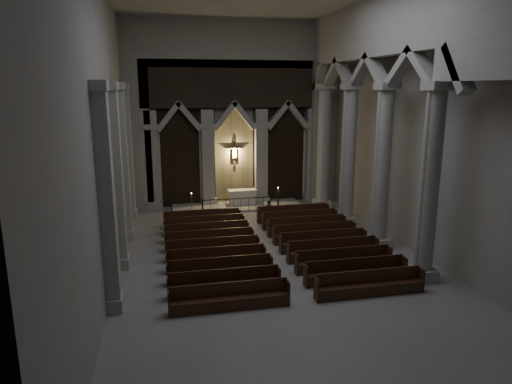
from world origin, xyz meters
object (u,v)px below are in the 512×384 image
candle_stand_left (192,210)px  pews (269,248)px  candle_stand_right (278,204)px  altar_rail (241,203)px  worshipper (269,211)px  altar (242,197)px

candle_stand_left → pews: candle_stand_left is taller
candle_stand_right → altar_rail: bearing=178.3°
pews → candle_stand_left: bearing=112.6°
candle_stand_left → candle_stand_right: candle_stand_right is taller
altar_rail → pews: 7.63m
candle_stand_left → worshipper: candle_stand_left is taller
candle_stand_right → pews: (-2.41, -7.55, -0.10)m
worshipper → pews: bearing=-87.3°
altar → pews: size_ratio=0.18×
altar_rail → candle_stand_left: 3.12m
altar → candle_stand_left: (-3.50, -1.75, -0.24)m
pews → candle_stand_right: bearing=72.3°
altar → pews: 9.25m
altar → candle_stand_left: size_ratio=1.29×
candle_stand_right → altar: bearing=140.2°
altar_rail → pews: (0.00, -7.62, -0.33)m
altar_rail → candle_stand_left: size_ratio=3.37×
altar_rail → worshipper: (1.28, -2.26, -0.01)m
altar → candle_stand_right: (2.02, -1.68, -0.22)m
candle_stand_right → pews: 7.93m
altar → pews: altar is taller
candle_stand_left → worshipper: size_ratio=1.16×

